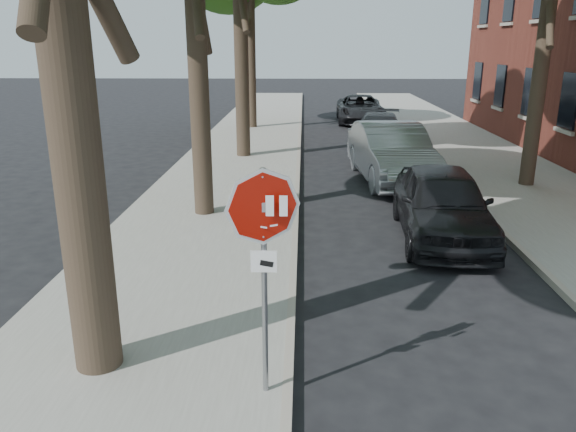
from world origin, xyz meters
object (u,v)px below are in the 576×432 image
car_a (442,203)px  car_c (379,132)px  car_d (360,109)px  car_b (391,153)px  stop_sign (264,241)px

car_a → car_c: size_ratio=0.95×
car_d → car_b: bearing=-89.8°
car_a → car_d: size_ratio=0.89×
car_b → car_d: car_b is taller
car_b → car_c: 5.18m
car_d → stop_sign: bearing=-96.5°
car_c → car_d: 7.56m
stop_sign → car_b: size_ratio=0.51×
stop_sign → car_b: stop_sign is taller
stop_sign → car_c: bearing=78.3°
car_a → car_c: car_a is taller
car_a → car_c: 10.21m
car_d → car_c: bearing=-88.5°
car_b → car_d: (0.31, 12.73, -0.15)m
stop_sign → car_d: (3.30, 23.50, -1.26)m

